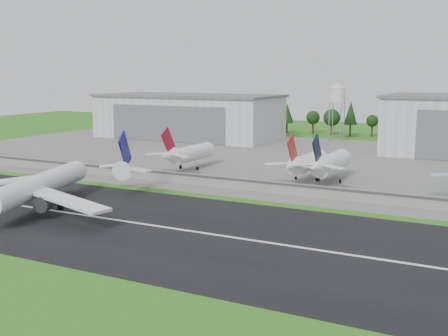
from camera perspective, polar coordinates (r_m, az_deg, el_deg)
The scene contains 13 objects.
ground at distance 123.29m, azimuth -11.57°, elevation -6.63°, with size 600.00×600.00×0.00m, color #2D6C19.
runway at distance 130.86m, azimuth -8.80°, elevation -5.58°, with size 320.00×60.00×0.10m, color black.
runway_centerline at distance 130.84m, azimuth -8.80°, elevation -5.55°, with size 220.00×1.00×0.02m, color white.
apron at distance 226.99m, azimuth 7.86°, elevation 0.87°, with size 320.00×150.00×0.10m, color slate.
blast_fence at distance 167.79m, azimuth 0.31°, elevation -1.49°, with size 240.00×0.61×3.50m.
hangar_west at distance 300.60m, azimuth -3.65°, elevation 5.27°, with size 97.00×44.00×23.20m.
water_tower at distance 288.01m, azimuth 11.46°, elevation 7.49°, with size 8.40×8.40×29.40m.
utility_poles at distance 302.90m, azimuth 13.01°, elevation 2.87°, with size 230.00×3.00×12.00m, color black, non-canonical shape.
treeline at distance 317.36m, azimuth 13.70°, elevation 3.14°, with size 320.00×16.00×22.00m, color black, non-canonical shape.
main_airliner at distance 148.93m, azimuth -18.32°, elevation -2.19°, with size 54.58×57.93×18.17m.
parked_jet_red_a at distance 198.82m, azimuth -3.82°, elevation 1.48°, with size 7.36×31.29×16.60m.
parked_jet_red_b at distance 180.06m, azimuth 8.23°, elevation 0.53°, with size 7.36×31.29×16.52m.
parked_jet_navy at distance 177.69m, azimuth 10.57°, elevation 0.46°, with size 7.36×31.29×16.88m.
Camera 1 is at (75.49, -91.37, 33.94)m, focal length 45.00 mm.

